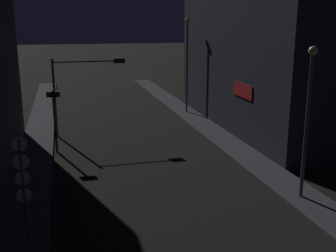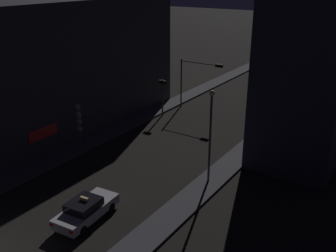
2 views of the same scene
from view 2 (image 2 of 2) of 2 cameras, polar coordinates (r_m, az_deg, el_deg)
sidewalk_left at (r=43.87m, az=-0.91°, el=2.61°), size 2.04×55.37×0.18m
sidewalk_right at (r=38.69m, az=14.30°, el=-0.70°), size 2.04×55.37×0.18m
building_facade_left at (r=39.07m, az=-17.23°, el=8.41°), size 10.37×26.84×12.11m
building_facade_right at (r=36.37m, az=22.62°, el=13.09°), size 6.25×19.33×19.89m
taxi at (r=24.92m, az=-11.90°, el=-11.83°), size 2.15×4.58×1.62m
traffic_light_overhead at (r=42.79m, az=4.16°, el=7.55°), size 5.07×0.42×5.51m
traffic_light_left_kerb at (r=40.99m, az=-0.85°, el=5.24°), size 0.80×0.42×3.94m
sign_pole_left at (r=33.78m, az=-12.79°, el=0.53°), size 0.57×0.10×3.94m
street_lamp_near_block at (r=27.00m, az=6.22°, el=-0.23°), size 0.39×0.39×6.80m
street_lamp_far_block at (r=43.46m, az=18.24°, el=8.86°), size 0.50×0.50×8.08m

